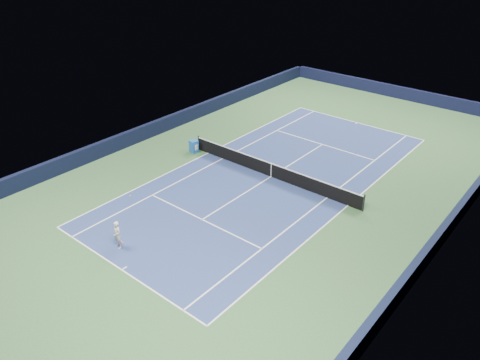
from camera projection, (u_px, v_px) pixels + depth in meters
The scene contains 19 objects.
ground at pixel (271, 177), 29.98m from camera, with size 40.00×40.00×0.00m, color #315930.
wall_far at pixel (398, 92), 43.09m from camera, with size 22.00×0.35×1.10m, color #111333.
wall_right at pixel (444, 232), 23.69m from camera, with size 0.35×40.00×1.10m, color #111833.
wall_left at pixel (157, 127), 35.74m from camera, with size 0.35×40.00×1.10m, color black.
court_surface at pixel (271, 177), 29.98m from camera, with size 10.97×23.77×0.01m, color navy.
baseline_far at pixel (357, 123), 38.00m from camera, with size 10.97×0.08×0.00m, color white.
baseline_near at pixel (122, 270), 21.96m from camera, with size 10.97×0.08×0.00m, color white.
sideline_doubles_right at pixel (348, 205), 26.93m from camera, with size 0.08×23.77×0.00m, color white.
sideline_doubles_left at pixel (208, 153), 33.03m from camera, with size 0.08×23.77×0.00m, color white.
sideline_singles_right at pixel (327, 198), 27.69m from camera, with size 0.08×23.77×0.00m, color white.
sideline_singles_left at pixel (223, 158), 32.27m from camera, with size 0.08×23.77×0.00m, color white.
service_line_far at pixel (323, 144), 34.30m from camera, with size 8.23×0.08×0.00m, color white.
service_line_near at pixel (202, 220), 25.66m from camera, with size 8.23×0.08×0.00m, color white.
center_service_line at pixel (271, 177), 29.98m from camera, with size 0.08×12.80×0.00m, color white.
center_mark_far at pixel (356, 123), 37.90m from camera, with size 0.08×0.30×0.00m, color white.
center_mark_near at pixel (124, 268), 22.06m from camera, with size 0.08×0.30×0.00m, color white.
tennis_net at pixel (271, 170), 29.74m from camera, with size 12.90×0.10×1.07m.
sponsor_cube at pixel (194, 146), 32.99m from camera, with size 0.62×0.57×0.87m.
tennis_player at pixel (117, 235), 23.13m from camera, with size 0.74×1.23×2.63m.
Camera 1 is at (15.21, -21.58, 14.36)m, focal length 35.00 mm.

